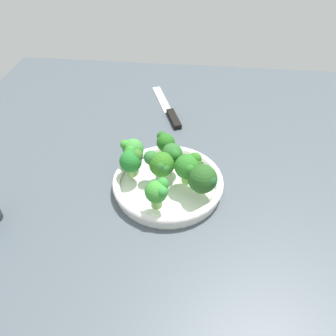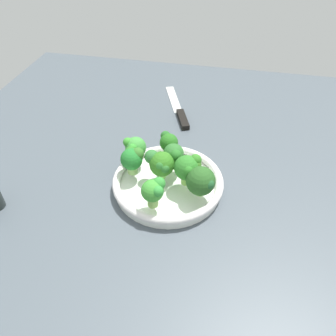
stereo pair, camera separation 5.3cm
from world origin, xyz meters
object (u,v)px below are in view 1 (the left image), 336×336
broccoli_floret_0 (164,143)px  broccoli_floret_3 (202,179)px  broccoli_floret_5 (189,166)px  bowl (168,183)px  broccoli_floret_6 (131,161)px  broccoli_floret_1 (158,191)px  knife (168,111)px  broccoli_floret_2 (133,149)px  broccoli_floret_4 (172,155)px  broccoli_floret_7 (160,164)px

broccoli_floret_0 → broccoli_floret_3: bearing=39.1°
broccoli_floret_5 → bowl: bearing=-98.1°
bowl → broccoli_floret_6: size_ratio=3.90×
broccoli_floret_1 → knife: (-42.00, -2.43, -6.90)cm
broccoli_floret_6 → knife: size_ratio=0.26×
broccoli_floret_2 → broccoli_floret_4: same height
broccoli_floret_2 → broccoli_floret_5: 14.50cm
broccoli_floret_1 → broccoli_floret_7: (-8.78, -0.77, -0.18)cm
bowl → broccoli_floret_0: bearing=-167.6°
broccoli_floret_1 → broccoli_floret_3: size_ratio=0.96×
broccoli_floret_2 → broccoli_floret_7: 8.32cm
broccoli_floret_0 → knife: size_ratio=0.25×
broccoli_floret_0 → broccoli_floret_2: 7.93cm
broccoli_floret_5 → knife: (-33.96, -8.19, -7.22)cm
broccoli_floret_1 → broccoli_floret_7: same height
bowl → broccoli_floret_5: broccoli_floret_5 is taller
broccoli_floret_5 → broccoli_floret_7: bearing=-96.4°
bowl → broccoli_floret_2: broccoli_floret_2 is taller
broccoli_floret_7 → broccoli_floret_4: bearing=145.3°
broccoli_floret_5 → broccoli_floret_7: (-0.73, -6.53, -0.51)cm
broccoli_floret_1 → broccoli_floret_6: (-9.21, -7.30, -0.14)cm
broccoli_floret_3 → broccoli_floret_6: (-4.05, -16.17, 0.22)cm
bowl → broccoli_floret_2: size_ratio=3.99×
broccoli_floret_1 → broccoli_floret_5: bearing=144.4°
broccoli_floret_7 → broccoli_floret_1: bearing=5.0°
bowl → broccoli_floret_7: 5.89cm
bowl → broccoli_floret_0: size_ratio=4.09×
broccoli_floret_4 → knife: (-29.79, -4.04, -6.86)cm
broccoli_floret_0 → broccoli_floret_6: bearing=-40.7°
broccoli_floret_2 → broccoli_floret_6: size_ratio=0.98×
broccoli_floret_2 → knife: size_ratio=0.25×
broccoli_floret_3 → broccoli_floret_1: bearing=-59.8°
bowl → knife: size_ratio=1.01×
broccoli_floret_3 → broccoli_floret_4: size_ratio=1.06×
broccoli_floret_6 → bowl: bearing=86.6°
bowl → broccoli_floret_6: bearing=-93.4°
broccoli_floret_0 → broccoli_floret_2: broccoli_floret_2 is taller
broccoli_floret_3 → broccoli_floret_4: (-7.06, -7.26, 0.32)cm
bowl → broccoli_floret_1: (8.71, -1.12, 5.77)cm
broccoli_floret_3 → knife: 39.09cm
knife → broccoli_floret_0: bearing=4.0°
broccoli_floret_0 → broccoli_floret_7: 8.12cm
broccoli_floret_0 → broccoli_floret_4: (4.68, 2.29, 0.24)cm
broccoli_floret_0 → broccoli_floret_7: bearing=-0.6°
broccoli_floret_5 → knife: size_ratio=0.28×
broccoli_floret_2 → broccoli_floret_4: bearing=83.4°
broccoli_floret_1 → broccoli_floret_3: (-5.16, 8.87, -0.37)cm
knife → broccoli_floret_1: bearing=3.3°
broccoli_floret_3 → broccoli_floret_5: broccoli_floret_5 is taller
bowl → knife: bowl is taller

